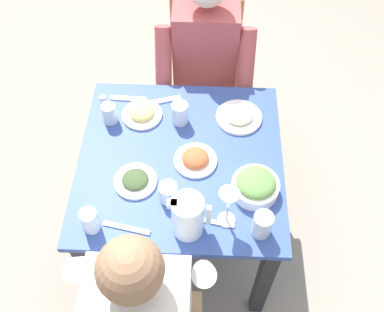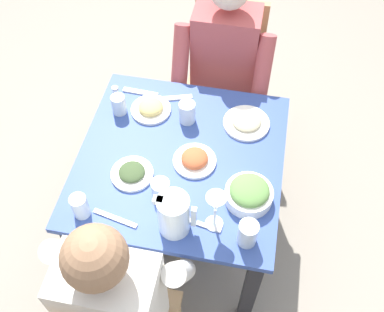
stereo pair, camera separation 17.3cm
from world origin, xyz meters
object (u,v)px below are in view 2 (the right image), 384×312
(plate_dolmas, at_px, (132,173))
(water_glass_center, at_px, (80,206))
(diner_far, at_px, (221,76))
(plate_fries, at_px, (151,108))
(salad_bowl, at_px, (249,193))
(water_glass_far_right, at_px, (187,112))
(water_pitcher, at_px, (174,214))
(dining_table, at_px, (181,173))
(water_glass_by_pitcher, at_px, (161,189))
(salt_shaker, at_px, (116,91))
(plate_beans, at_px, (246,122))
(plate_rice_curry, at_px, (195,159))
(water_glass_near_right, at_px, (119,105))
(water_glass_far_left, at_px, (248,233))
(wine_glass, at_px, (216,205))
(chair_far, at_px, (226,71))
(diner_near, at_px, (124,284))

(plate_dolmas, distance_m, water_glass_center, 0.26)
(diner_far, height_order, plate_fries, diner_far)
(salad_bowl, height_order, water_glass_far_right, water_glass_far_right)
(water_pitcher, xyz_separation_m, water_glass_far_right, (-0.06, 0.54, -0.04))
(dining_table, relative_size, water_glass_far_right, 8.29)
(diner_far, relative_size, water_glass_center, 11.14)
(water_glass_by_pitcher, bearing_deg, salt_shaker, 124.36)
(salad_bowl, xyz_separation_m, plate_beans, (-0.05, 0.39, -0.03))
(diner_far, xyz_separation_m, plate_rice_curry, (-0.03, -0.58, 0.06))
(water_glass_near_right, distance_m, water_glass_far_left, 0.84)
(plate_fries, relative_size, water_glass_by_pitcher, 2.14)
(water_pitcher, xyz_separation_m, plate_beans, (0.20, 0.56, -0.08))
(plate_rice_curry, bearing_deg, salt_shaker, 144.80)
(dining_table, relative_size, salad_bowl, 4.56)
(plate_dolmas, relative_size, water_glass_far_left, 1.57)
(plate_dolmas, bearing_deg, plate_rice_curry, 25.42)
(plate_dolmas, bearing_deg, water_glass_far_right, 64.26)
(dining_table, distance_m, wine_glass, 0.43)
(diner_far, distance_m, water_glass_far_left, 0.93)
(salt_shaker, bearing_deg, wine_glass, -45.76)
(plate_dolmas, bearing_deg, chair_far, 73.58)
(plate_beans, bearing_deg, salad_bowl, -81.94)
(plate_beans, bearing_deg, water_glass_center, -134.70)
(plate_beans, xyz_separation_m, water_glass_by_pitcher, (-0.29, -0.44, 0.03))
(salad_bowl, bearing_deg, plate_dolmas, 177.41)
(diner_near, bearing_deg, plate_dolmas, 101.21)
(salad_bowl, height_order, plate_fries, salad_bowl)
(water_glass_far_right, bearing_deg, plate_rice_curry, -70.93)
(dining_table, height_order, water_pitcher, water_pitcher)
(water_glass_near_right, xyz_separation_m, salt_shaker, (-0.05, 0.09, -0.02))
(water_glass_far_right, height_order, water_glass_far_left, water_glass_far_left)
(plate_beans, bearing_deg, dining_table, -136.98)
(dining_table, xyz_separation_m, chair_far, (0.09, 0.77, -0.07))
(plate_beans, bearing_deg, diner_far, 116.21)
(water_glass_center, bearing_deg, plate_beans, 45.30)
(water_pitcher, bearing_deg, chair_far, 87.84)
(water_glass_center, bearing_deg, water_glass_by_pitcher, 26.44)
(diner_near, bearing_deg, salad_bowl, 46.37)
(diner_near, bearing_deg, salt_shaker, 108.25)
(diner_near, xyz_separation_m, salt_shaker, (-0.28, 0.86, 0.07))
(plate_dolmas, height_order, water_glass_center, water_glass_center)
(plate_fries, relative_size, water_glass_near_right, 1.94)
(water_pitcher, relative_size, salt_shaker, 3.52)
(plate_dolmas, xyz_separation_m, water_glass_far_left, (0.50, -0.20, 0.04))
(water_glass_far_left, relative_size, wine_glass, 0.57)
(water_glass_center, bearing_deg, dining_table, 46.99)
(plate_dolmas, distance_m, plate_fries, 0.36)
(salad_bowl, distance_m, plate_fries, 0.63)
(water_glass_near_right, distance_m, water_glass_far_right, 0.31)
(plate_rice_curry, height_order, water_glass_center, water_glass_center)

